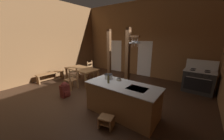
{
  "coord_description": "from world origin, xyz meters",
  "views": [
    {
      "loc": [
        3.05,
        -3.42,
        2.25
      ],
      "look_at": [
        0.21,
        0.58,
        0.97
      ],
      "focal_mm": 20.11,
      "sensor_mm": 36.0,
      "label": 1
    }
  ],
  "objects_px": {
    "kitchen_island": "(122,99)",
    "stockpot_on_counter": "(108,76)",
    "dining_table": "(82,70)",
    "ladderback_chair_by_post": "(72,79)",
    "bench_along_left_wall": "(51,75)",
    "stove_range": "(198,81)",
    "ladderback_chair_near_window": "(92,70)",
    "backpack": "(65,89)",
    "mixing_bowl_on_counter": "(119,79)",
    "step_stool": "(106,121)",
    "bottle_tall_on_counter": "(108,79)"
  },
  "relations": [
    {
      "from": "kitchen_island",
      "to": "stockpot_on_counter",
      "type": "xyz_separation_m",
      "value": [
        -0.63,
        0.18,
        0.55
      ]
    },
    {
      "from": "dining_table",
      "to": "ladderback_chair_by_post",
      "type": "distance_m",
      "value": 0.94
    },
    {
      "from": "ladderback_chair_by_post",
      "to": "bench_along_left_wall",
      "type": "height_order",
      "value": "ladderback_chair_by_post"
    },
    {
      "from": "stove_range",
      "to": "ladderback_chair_near_window",
      "type": "height_order",
      "value": "stove_range"
    },
    {
      "from": "kitchen_island",
      "to": "dining_table",
      "type": "relative_size",
      "value": 1.24
    },
    {
      "from": "bench_along_left_wall",
      "to": "ladderback_chair_near_window",
      "type": "bearing_deg",
      "value": 49.66
    },
    {
      "from": "bench_along_left_wall",
      "to": "backpack",
      "type": "height_order",
      "value": "backpack"
    },
    {
      "from": "stockpot_on_counter",
      "to": "kitchen_island",
      "type": "bearing_deg",
      "value": -16.2
    },
    {
      "from": "kitchen_island",
      "to": "mixing_bowl_on_counter",
      "type": "xyz_separation_m",
      "value": [
        -0.27,
        0.25,
        0.5
      ]
    },
    {
      "from": "ladderback_chair_near_window",
      "to": "ladderback_chair_by_post",
      "type": "height_order",
      "value": "same"
    },
    {
      "from": "stockpot_on_counter",
      "to": "bench_along_left_wall",
      "type": "bearing_deg",
      "value": 177.4
    },
    {
      "from": "step_stool",
      "to": "bottle_tall_on_counter",
      "type": "bearing_deg",
      "value": 122.24
    },
    {
      "from": "stove_range",
      "to": "backpack",
      "type": "height_order",
      "value": "stove_range"
    },
    {
      "from": "dining_table",
      "to": "backpack",
      "type": "height_order",
      "value": "dining_table"
    },
    {
      "from": "dining_table",
      "to": "ladderback_chair_by_post",
      "type": "xyz_separation_m",
      "value": [
        0.32,
        -0.86,
        -0.2
      ]
    },
    {
      "from": "ladderback_chair_by_post",
      "to": "bottle_tall_on_counter",
      "type": "relative_size",
      "value": 3.26
    },
    {
      "from": "stockpot_on_counter",
      "to": "mixing_bowl_on_counter",
      "type": "height_order",
      "value": "stockpot_on_counter"
    },
    {
      "from": "mixing_bowl_on_counter",
      "to": "bottle_tall_on_counter",
      "type": "relative_size",
      "value": 0.57
    },
    {
      "from": "kitchen_island",
      "to": "bottle_tall_on_counter",
      "type": "relative_size",
      "value": 7.5
    },
    {
      "from": "kitchen_island",
      "to": "ladderback_chair_near_window",
      "type": "bearing_deg",
      "value": 147.7
    },
    {
      "from": "ladderback_chair_near_window",
      "to": "backpack",
      "type": "distance_m",
      "value": 2.49
    },
    {
      "from": "bench_along_left_wall",
      "to": "stockpot_on_counter",
      "type": "height_order",
      "value": "stockpot_on_counter"
    },
    {
      "from": "backpack",
      "to": "bench_along_left_wall",
      "type": "bearing_deg",
      "value": 163.08
    },
    {
      "from": "kitchen_island",
      "to": "stove_range",
      "type": "relative_size",
      "value": 1.66
    },
    {
      "from": "ladderback_chair_by_post",
      "to": "mixing_bowl_on_counter",
      "type": "relative_size",
      "value": 5.71
    },
    {
      "from": "stove_range",
      "to": "bench_along_left_wall",
      "type": "relative_size",
      "value": 0.94
    },
    {
      "from": "step_stool",
      "to": "bottle_tall_on_counter",
      "type": "relative_size",
      "value": 1.43
    },
    {
      "from": "bottle_tall_on_counter",
      "to": "step_stool",
      "type": "bearing_deg",
      "value": -57.76
    },
    {
      "from": "stove_range",
      "to": "mixing_bowl_on_counter",
      "type": "xyz_separation_m",
      "value": [
        -2.07,
        -2.98,
        0.48
      ]
    },
    {
      "from": "ladderback_chair_by_post",
      "to": "bottle_tall_on_counter",
      "type": "bearing_deg",
      "value": -10.71
    },
    {
      "from": "step_stool",
      "to": "ladderback_chair_near_window",
      "type": "height_order",
      "value": "ladderback_chair_near_window"
    },
    {
      "from": "ladderback_chair_near_window",
      "to": "bench_along_left_wall",
      "type": "distance_m",
      "value": 2.19
    },
    {
      "from": "backpack",
      "to": "bottle_tall_on_counter",
      "type": "relative_size",
      "value": 2.05
    },
    {
      "from": "stockpot_on_counter",
      "to": "backpack",
      "type": "bearing_deg",
      "value": -164.12
    },
    {
      "from": "stove_range",
      "to": "ladderback_chair_near_window",
      "type": "bearing_deg",
      "value": -166.39
    },
    {
      "from": "stove_range",
      "to": "backpack",
      "type": "bearing_deg",
      "value": -139.62
    },
    {
      "from": "kitchen_island",
      "to": "bottle_tall_on_counter",
      "type": "xyz_separation_m",
      "value": [
        -0.4,
        -0.13,
        0.58
      ]
    },
    {
      "from": "kitchen_island",
      "to": "stockpot_on_counter",
      "type": "bearing_deg",
      "value": 163.8
    },
    {
      "from": "step_stool",
      "to": "dining_table",
      "type": "distance_m",
      "value": 3.67
    },
    {
      "from": "kitchen_island",
      "to": "ladderback_chair_by_post",
      "type": "relative_size",
      "value": 2.3
    },
    {
      "from": "backpack",
      "to": "stockpot_on_counter",
      "type": "height_order",
      "value": "stockpot_on_counter"
    },
    {
      "from": "kitchen_island",
      "to": "bottle_tall_on_counter",
      "type": "distance_m",
      "value": 0.72
    },
    {
      "from": "step_stool",
      "to": "bench_along_left_wall",
      "type": "distance_m",
      "value": 4.75
    },
    {
      "from": "kitchen_island",
      "to": "mixing_bowl_on_counter",
      "type": "relative_size",
      "value": 13.13
    },
    {
      "from": "backpack",
      "to": "kitchen_island",
      "type": "bearing_deg",
      "value": 7.55
    },
    {
      "from": "stove_range",
      "to": "step_stool",
      "type": "relative_size",
      "value": 3.17
    },
    {
      "from": "backpack",
      "to": "mixing_bowl_on_counter",
      "type": "relative_size",
      "value": 3.58
    },
    {
      "from": "backpack",
      "to": "ladderback_chair_by_post",
      "type": "bearing_deg",
      "value": 121.18
    },
    {
      "from": "mixing_bowl_on_counter",
      "to": "ladderback_chair_near_window",
      "type": "bearing_deg",
      "value": 148.83
    },
    {
      "from": "bench_along_left_wall",
      "to": "backpack",
      "type": "relative_size",
      "value": 2.34
    }
  ]
}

